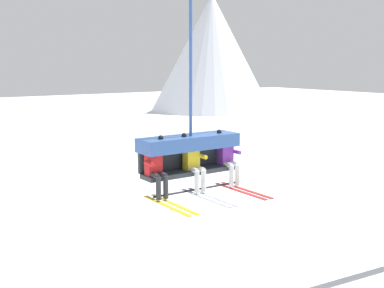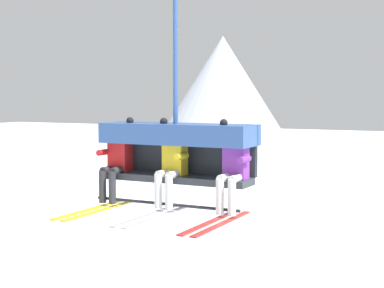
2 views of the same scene
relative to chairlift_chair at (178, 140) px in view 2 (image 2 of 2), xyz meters
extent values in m
cone|color=silver|center=(-16.78, 38.92, 0.17)|extent=(14.31, 14.31, 11.33)
cube|color=#33383D|center=(0.00, -0.07, -0.56)|extent=(2.31, 0.48, 0.10)
cube|color=#33383D|center=(0.00, 0.21, -0.29)|extent=(2.31, 0.08, 0.45)
cube|color=#335699|center=(0.00, -0.01, 0.09)|extent=(2.35, 0.68, 0.30)
cylinder|color=black|center=(0.00, -0.39, -0.89)|extent=(2.31, 0.04, 0.04)
cylinder|color=#335699|center=(0.00, -0.07, 1.94)|extent=(0.07, 0.07, 3.41)
cube|color=red|center=(-0.96, -0.09, -0.25)|extent=(0.32, 0.22, 0.52)
sphere|color=#284C93|center=(-0.96, -0.09, 0.11)|extent=(0.22, 0.22, 0.22)
ellipsoid|color=black|center=(-0.96, -0.19, 0.11)|extent=(0.17, 0.04, 0.08)
cylinder|color=#2D2D33|center=(-1.05, -0.26, -0.47)|extent=(0.11, 0.34, 0.11)
cylinder|color=#2D2D33|center=(-0.88, -0.26, -0.47)|extent=(0.11, 0.34, 0.11)
cylinder|color=#2D2D33|center=(-1.05, -0.43, -0.71)|extent=(0.11, 0.11, 0.48)
cylinder|color=#2D2D33|center=(-0.88, -0.43, -0.71)|extent=(0.11, 0.11, 0.48)
cube|color=gold|center=(-1.05, -0.73, -1.00)|extent=(0.09, 1.70, 0.02)
cube|color=gold|center=(-0.88, -0.73, -1.00)|extent=(0.09, 1.70, 0.02)
cylinder|color=red|center=(-1.15, -0.24, -0.21)|extent=(0.09, 0.30, 0.09)
cylinder|color=red|center=(-0.78, -0.09, 0.10)|extent=(0.09, 0.09, 0.30)
sphere|color=black|center=(-0.78, -0.09, 0.27)|extent=(0.11, 0.11, 0.11)
cube|color=yellow|center=(0.00, -0.09, -0.25)|extent=(0.32, 0.22, 0.52)
sphere|color=silver|center=(0.00, -0.09, 0.11)|extent=(0.22, 0.22, 0.22)
ellipsoid|color=black|center=(0.00, -0.19, 0.11)|extent=(0.17, 0.04, 0.08)
cylinder|color=silver|center=(-0.09, -0.26, -0.47)|extent=(0.11, 0.34, 0.11)
cylinder|color=silver|center=(0.09, -0.26, -0.47)|extent=(0.11, 0.34, 0.11)
cylinder|color=silver|center=(-0.09, -0.43, -0.71)|extent=(0.11, 0.11, 0.48)
cylinder|color=silver|center=(0.09, -0.43, -0.71)|extent=(0.11, 0.11, 0.48)
cube|color=#B2B2BC|center=(-0.09, -0.73, -1.00)|extent=(0.09, 1.70, 0.02)
cube|color=#B2B2BC|center=(0.09, -0.73, -1.00)|extent=(0.09, 1.70, 0.02)
cylinder|color=yellow|center=(-0.19, -0.09, 0.10)|extent=(0.09, 0.09, 0.30)
sphere|color=black|center=(-0.19, -0.09, 0.27)|extent=(0.11, 0.11, 0.11)
cylinder|color=yellow|center=(0.19, -0.24, -0.21)|extent=(0.09, 0.30, 0.09)
cube|color=purple|center=(0.96, -0.09, -0.25)|extent=(0.32, 0.22, 0.52)
sphere|color=maroon|center=(0.96, -0.09, 0.11)|extent=(0.22, 0.22, 0.22)
ellipsoid|color=black|center=(0.96, -0.19, 0.11)|extent=(0.17, 0.04, 0.08)
cylinder|color=silver|center=(0.88, -0.26, -0.47)|extent=(0.11, 0.34, 0.11)
cylinder|color=silver|center=(1.05, -0.26, -0.47)|extent=(0.11, 0.34, 0.11)
cylinder|color=silver|center=(0.88, -0.43, -0.71)|extent=(0.11, 0.11, 0.48)
cylinder|color=silver|center=(1.05, -0.43, -0.71)|extent=(0.11, 0.11, 0.48)
cube|color=#B22823|center=(0.88, -0.73, -1.00)|extent=(0.09, 1.70, 0.02)
cube|color=#B22823|center=(1.05, -0.73, -1.00)|extent=(0.09, 1.70, 0.02)
cylinder|color=purple|center=(0.78, -0.09, 0.10)|extent=(0.09, 0.09, 0.30)
sphere|color=black|center=(0.78, -0.09, 0.27)|extent=(0.11, 0.11, 0.11)
cylinder|color=purple|center=(1.15, -0.24, -0.21)|extent=(0.09, 0.30, 0.09)
camera|label=1|loc=(-5.92, -8.64, 1.81)|focal=45.00mm
camera|label=2|loc=(4.12, -7.57, 0.63)|focal=55.00mm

